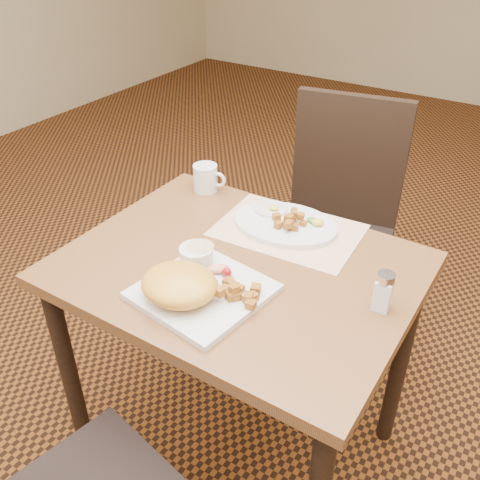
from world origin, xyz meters
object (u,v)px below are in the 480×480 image
salt_shaker (384,291)px  coffee_mug (206,178)px  table (238,296)px  plate_oval (285,224)px  chair_far (337,215)px  plate_square (203,291)px

salt_shaker → coffee_mug: salt_shaker is taller
table → plate_oval: (0.02, 0.22, 0.12)m
table → coffee_mug: size_ratio=8.21×
salt_shaker → chair_far: bearing=119.9°
chair_far → coffee_mug: size_ratio=8.85×
plate_square → salt_shaker: salt_shaker is taller
table → plate_square: bearing=-91.7°
plate_oval → coffee_mug: 0.33m
table → coffee_mug: 0.45m
table → chair_far: size_ratio=0.93×
plate_square → salt_shaker: bearing=25.5°
chair_far → salt_shaker: (0.39, -0.68, 0.26)m
plate_square → coffee_mug: coffee_mug is taller
salt_shaker → coffee_mug: 0.73m
plate_oval → plate_square: bearing=-93.1°
table → coffee_mug: coffee_mug is taller
chair_far → plate_oval: 0.53m
plate_square → salt_shaker: (0.38, 0.18, 0.04)m
plate_oval → coffee_mug: coffee_mug is taller
chair_far → plate_square: chair_far is taller
chair_far → plate_oval: chair_far is taller
plate_oval → chair_far: bearing=93.7°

